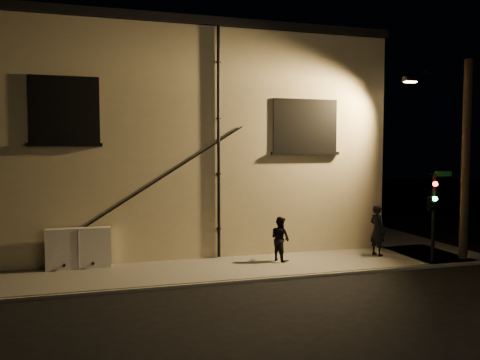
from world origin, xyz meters
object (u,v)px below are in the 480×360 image
object	(u,v)px
traffic_signal	(431,202)
streetlamp_pole	(463,156)
pedestrian_a	(377,230)
pedestrian_b	(280,239)
utility_cabinet	(79,248)

from	to	relation	value
traffic_signal	streetlamp_pole	world-z (taller)	streetlamp_pole
pedestrian_a	pedestrian_b	size ratio (longest dim) A/B	1.21
pedestrian_b	traffic_signal	bearing A→B (deg)	-130.70
pedestrian_a	utility_cabinet	bearing A→B (deg)	73.09
pedestrian_b	traffic_signal	distance (m)	5.41
pedestrian_b	streetlamp_pole	distance (m)	7.24
pedestrian_a	pedestrian_b	xyz separation A→B (m)	(-3.81, 0.18, -0.16)
utility_cabinet	pedestrian_a	distance (m)	10.71
pedestrian_b	traffic_signal	xyz separation A→B (m)	(4.94, -1.71, 1.35)
traffic_signal	utility_cabinet	bearing A→B (deg)	167.97
pedestrian_a	streetlamp_pole	world-z (taller)	streetlamp_pole
pedestrian_a	streetlamp_pole	size ratio (longest dim) A/B	0.26
pedestrian_a	pedestrian_b	distance (m)	3.82
utility_cabinet	traffic_signal	distance (m)	12.15
pedestrian_a	streetlamp_pole	bearing A→B (deg)	-127.02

